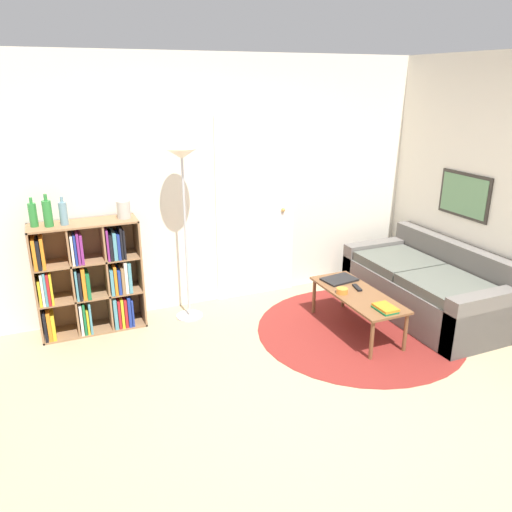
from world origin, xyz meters
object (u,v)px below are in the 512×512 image
coffee_table (357,297)px  bottle_left (33,215)px  floor_lamp (183,177)px  couch (429,288)px  bottle_middle (48,213)px  laptop (339,279)px  bookshelf (89,279)px  bowl (342,291)px  vase_on_shelf (124,210)px  bottle_right (63,213)px

coffee_table → bottle_left: size_ratio=4.13×
coffee_table → floor_lamp: bearing=146.7°
couch → bottle_middle: bearing=164.9°
coffee_table → laptop: (0.01, 0.35, 0.05)m
bookshelf → bottle_middle: (-0.28, -0.02, 0.69)m
floor_lamp → laptop: 1.88m
bottle_left → bottle_middle: size_ratio=0.90×
coffee_table → bowl: size_ratio=10.05×
floor_lamp → bottle_middle: bearing=175.8°
bottle_middle → bookshelf: bearing=5.1°
bottle_middle → bowl: bearing=-21.1°
laptop → vase_on_shelf: 2.25m
bookshelf → bowl: size_ratio=9.99×
couch → bowl: size_ratio=16.20×
bottle_right → bowl: bearing=-22.3°
bottle_left → vase_on_shelf: bottle_left is taller
floor_lamp → couch: (2.37, -0.88, -1.20)m
bottle_middle → vase_on_shelf: size_ratio=1.77×
bookshelf → bottle_left: 0.79m
coffee_table → couch: bearing=3.5°
couch → vase_on_shelf: bearing=161.2°
bottle_middle → vase_on_shelf: (0.67, 0.03, -0.04)m
couch → bottle_right: bearing=164.3°
bookshelf → bowl: 2.44m
bookshelf → vase_on_shelf: vase_on_shelf is taller
coffee_table → bottle_left: bearing=158.9°
floor_lamp → laptop: (1.43, -0.59, -1.06)m
bookshelf → coffee_table: 2.60m
bookshelf → couch: bearing=-16.7°
coffee_table → bowl: bowl is taller
bookshelf → couch: (3.31, -0.99, -0.26)m
couch → bottle_left: (-3.71, 1.01, 0.94)m
bookshelf → bottle_right: bearing=-172.6°
couch → bowl: bearing=-179.9°
bowl → bottle_left: bearing=158.9°
couch → vase_on_shelf: 3.22m
couch → laptop: bearing=162.7°
couch → vase_on_shelf: (-2.92, 0.99, 0.91)m
floor_lamp → bottle_left: bearing=174.2°
couch → bowl: couch is taller
laptop → vase_on_shelf: bearing=160.5°
floor_lamp → bottle_right: bearing=175.0°
coffee_table → vase_on_shelf: bearing=152.0°
vase_on_shelf → coffee_table: bearing=-28.0°
bowl → bottle_left: size_ratio=0.41×
bookshelf → bottle_left: bottle_left is taller
bookshelf → bowl: bookshelf is taller
bowl → bottle_middle: 2.80m
bowl → bottle_right: size_ratio=0.42×
floor_lamp → bottle_left: (-1.35, 0.14, -0.26)m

